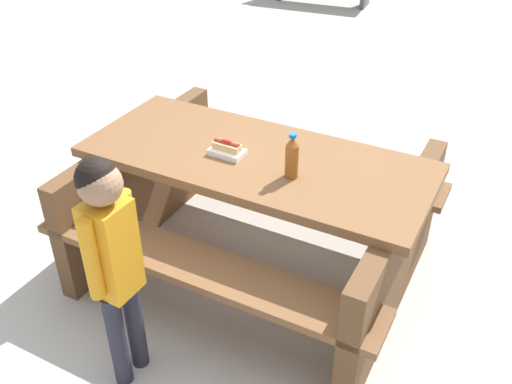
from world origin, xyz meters
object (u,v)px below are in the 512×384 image
(hotdog_tray, at_px, (227,149))
(picnic_table, at_px, (256,204))
(child_in_coat, at_px, (111,249))
(soda_bottle, at_px, (292,157))

(hotdog_tray, bearing_deg, picnic_table, -150.89)
(picnic_table, relative_size, child_in_coat, 1.63)
(soda_bottle, bearing_deg, child_in_coat, 66.98)
(picnic_table, xyz_separation_m, child_in_coat, (0.11, 0.94, 0.29))
(soda_bottle, height_order, hotdog_tray, soda_bottle)
(picnic_table, distance_m, soda_bottle, 0.49)
(picnic_table, distance_m, child_in_coat, 0.99)
(hotdog_tray, height_order, child_in_coat, child_in_coat)
(soda_bottle, bearing_deg, hotdog_tray, -2.06)
(child_in_coat, bearing_deg, picnic_table, -96.78)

